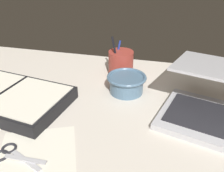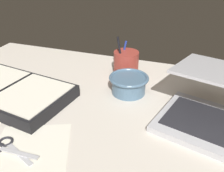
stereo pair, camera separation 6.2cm
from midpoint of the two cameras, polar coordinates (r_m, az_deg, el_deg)
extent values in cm
cube|color=beige|center=(73.62, -5.45, -9.69)|extent=(140.00, 100.00, 2.00)
cube|color=#B7B7BC|center=(77.61, 20.15, -7.56)|extent=(35.22, 30.11, 1.80)
cube|color=#232328|center=(77.04, 20.28, -6.95)|extent=(30.03, 22.94, 0.24)
cylinder|color=slate|center=(87.07, 1.28, 0.30)|extent=(11.70, 11.70, 5.82)
torus|color=slate|center=(85.69, 1.30, 2.00)|extent=(13.76, 13.76, 1.10)
cylinder|color=#9E382D|center=(98.74, 0.23, 5.23)|extent=(9.78, 9.78, 9.61)
cylinder|color=black|center=(95.70, -1.01, 6.82)|extent=(4.34, 3.43, 14.65)
cylinder|color=#233899|center=(99.91, -0.62, 6.95)|extent=(2.72, 2.85, 12.10)
cube|color=black|center=(89.95, -24.86, -2.34)|extent=(43.32, 29.34, 4.02)
cube|color=silver|center=(82.51, -20.42, -2.52)|extent=(21.74, 24.05, 0.30)
cube|color=black|center=(88.87, -25.17, -1.08)|extent=(4.01, 21.37, 0.30)
cube|color=#B7B7BC|center=(66.67, -21.88, -15.35)|extent=(10.79, 1.43, 0.30)
cube|color=#B7B7BC|center=(66.87, -21.83, -15.54)|extent=(10.39, 5.27, 0.30)
torus|color=#232328|center=(70.37, -26.51, -14.15)|extent=(3.90, 3.90, 0.70)
torus|color=#232328|center=(71.52, -24.86, -12.90)|extent=(3.90, 3.90, 0.70)
cube|color=silver|center=(64.72, -19.90, -17.16)|extent=(28.14, 32.78, 0.16)
camera|label=1|loc=(0.03, -92.29, -1.29)|focal=40.00mm
camera|label=2|loc=(0.03, 87.71, 1.29)|focal=40.00mm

